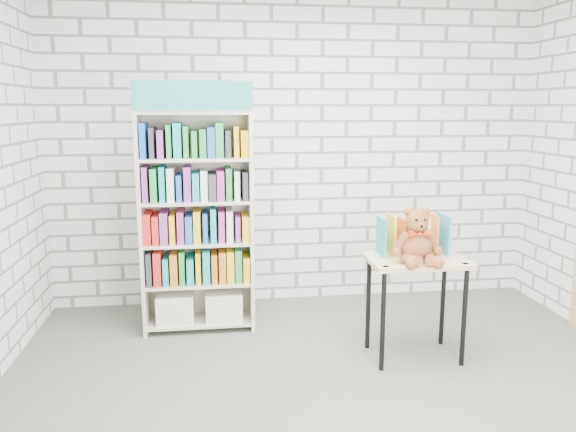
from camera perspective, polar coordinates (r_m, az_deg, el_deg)
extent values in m
plane|color=#4B5447|center=(3.72, 5.70, -18.27)|extent=(4.50, 4.50, 0.00)
cube|color=silver|center=(5.23, 0.90, 6.42)|extent=(4.50, 0.02, 2.80)
cube|color=silver|center=(1.45, 25.43, -6.66)|extent=(4.50, 0.02, 2.80)
cube|color=beige|center=(4.63, -14.57, -0.82)|extent=(0.03, 0.35, 1.79)
cube|color=beige|center=(4.60, -3.81, -0.55)|extent=(0.03, 0.35, 1.79)
cube|color=beige|center=(4.76, -9.16, -0.29)|extent=(0.90, 0.02, 1.79)
cube|color=teal|center=(4.34, -9.66, 11.98)|extent=(0.90, 0.02, 0.22)
cube|color=beige|center=(4.83, -8.89, -10.45)|extent=(0.84, 0.33, 0.02)
cube|color=beige|center=(4.72, -9.02, -6.62)|extent=(0.84, 0.33, 0.02)
cube|color=beige|center=(4.63, -9.14, -2.62)|extent=(0.84, 0.33, 0.02)
cube|color=beige|center=(4.56, -9.27, 1.51)|extent=(0.84, 0.33, 0.02)
cube|color=beige|center=(4.52, -9.40, 5.75)|extent=(0.84, 0.33, 0.02)
cube|color=beige|center=(4.50, -9.55, 10.29)|extent=(0.84, 0.33, 0.02)
cube|color=silver|center=(4.80, -11.35, -9.02)|extent=(0.30, 0.29, 0.24)
cube|color=silver|center=(4.79, -6.53, -8.92)|extent=(0.30, 0.29, 0.24)
cube|color=red|center=(4.67, -9.07, -5.11)|extent=(0.84, 0.29, 0.24)
cube|color=yellow|center=(4.59, -9.19, -1.05)|extent=(0.84, 0.29, 0.24)
cube|color=blue|center=(4.53, -9.32, 3.14)|extent=(0.84, 0.29, 0.24)
cube|color=green|center=(4.50, -9.46, 7.41)|extent=(0.84, 0.29, 0.24)
cube|color=tan|center=(4.14, 12.95, -4.41)|extent=(0.70, 0.49, 0.03)
cylinder|color=black|center=(4.00, 9.61, -10.52)|extent=(0.03, 0.03, 0.72)
cylinder|color=black|center=(4.34, 8.16, -8.74)|extent=(0.03, 0.03, 0.72)
cylinder|color=black|center=(4.20, 17.46, -9.80)|extent=(0.03, 0.03, 0.72)
cylinder|color=black|center=(4.52, 15.46, -8.19)|extent=(0.03, 0.03, 0.72)
cylinder|color=black|center=(3.89, 9.90, -5.10)|extent=(0.05, 0.05, 0.01)
cylinder|color=black|center=(4.09, 17.57, -4.65)|extent=(0.05, 0.05, 0.01)
cube|color=teal|center=(4.13, 9.43, -2.00)|extent=(0.02, 0.21, 0.29)
cube|color=yellow|center=(4.16, 10.47, -1.97)|extent=(0.02, 0.21, 0.29)
cube|color=#D55917|center=(4.18, 11.50, -1.93)|extent=(0.02, 0.21, 0.29)
cube|color=black|center=(4.21, 12.51, -1.89)|extent=(0.02, 0.21, 0.29)
cube|color=white|center=(4.23, 13.52, -1.85)|extent=(0.02, 0.21, 0.29)
cube|color=orange|center=(4.26, 14.51, -1.81)|extent=(0.02, 0.21, 0.29)
cube|color=#349CC4|center=(4.29, 15.48, -1.78)|extent=(0.02, 0.21, 0.29)
ellipsoid|color=maroon|center=(4.02, 12.85, -2.96)|extent=(0.23, 0.19, 0.23)
sphere|color=maroon|center=(3.97, 12.99, -0.53)|extent=(0.16, 0.16, 0.16)
sphere|color=maroon|center=(3.96, 12.13, 0.43)|extent=(0.06, 0.06, 0.06)
sphere|color=maroon|center=(4.00, 13.77, 0.46)|extent=(0.06, 0.06, 0.06)
sphere|color=maroon|center=(3.92, 13.28, -1.03)|extent=(0.07, 0.07, 0.07)
sphere|color=black|center=(3.90, 12.92, -0.42)|extent=(0.02, 0.02, 0.02)
sphere|color=black|center=(3.92, 13.70, -0.40)|extent=(0.02, 0.02, 0.02)
sphere|color=black|center=(3.89, 13.42, -1.04)|extent=(0.02, 0.02, 0.02)
cylinder|color=maroon|center=(3.95, 11.40, -2.63)|extent=(0.12, 0.10, 0.16)
cylinder|color=maroon|center=(4.03, 14.52, -2.52)|extent=(0.11, 0.09, 0.16)
sphere|color=maroon|center=(3.94, 10.98, -3.62)|extent=(0.07, 0.07, 0.07)
sphere|color=maroon|center=(4.04, 14.99, -3.46)|extent=(0.07, 0.07, 0.07)
cylinder|color=maroon|center=(3.91, 12.43, -4.40)|extent=(0.11, 0.18, 0.09)
cylinder|color=maroon|center=(3.95, 14.24, -4.31)|extent=(0.12, 0.19, 0.09)
sphere|color=maroon|center=(3.83, 12.39, -4.79)|extent=(0.08, 0.08, 0.08)
sphere|color=maroon|center=(3.89, 15.00, -4.66)|extent=(0.08, 0.08, 0.08)
cone|color=#C0330C|center=(3.92, 12.70, -1.81)|extent=(0.07, 0.06, 0.06)
cone|color=#C0330C|center=(3.94, 13.75, -1.78)|extent=(0.07, 0.06, 0.06)
sphere|color=#C0330C|center=(3.93, 13.24, -1.81)|extent=(0.03, 0.03, 0.03)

